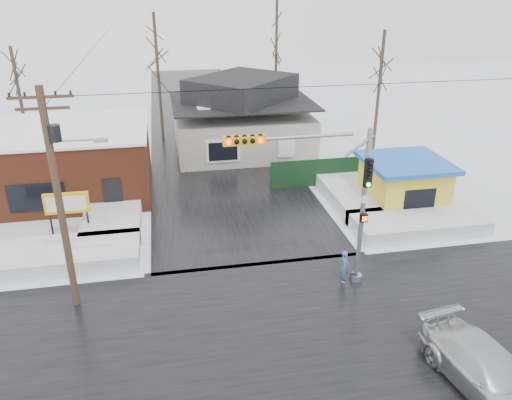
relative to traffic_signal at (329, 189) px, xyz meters
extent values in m
plane|color=white|center=(-2.43, -2.97, -4.54)|extent=(120.00, 120.00, 0.00)
cube|color=black|center=(-2.43, -2.97, -4.53)|extent=(10.00, 120.00, 0.02)
cube|color=black|center=(-2.43, -2.97, -4.53)|extent=(120.00, 10.00, 0.02)
cube|color=white|center=(-11.43, 4.03, -4.14)|extent=(7.00, 3.00, 0.80)
cube|color=white|center=(6.57, 4.03, -4.14)|extent=(7.00, 3.00, 0.80)
cube|color=white|center=(-9.43, 9.03, -4.14)|extent=(3.00, 8.00, 0.80)
cube|color=white|center=(4.57, 9.03, -4.14)|extent=(3.00, 8.00, 0.80)
cylinder|color=gray|center=(1.57, 0.03, -1.04)|extent=(0.20, 0.20, 7.00)
cylinder|color=gray|center=(1.57, 0.03, -4.39)|extent=(0.50, 0.50, 0.30)
cylinder|color=gray|center=(-1.43, 0.03, 2.26)|extent=(4.60, 0.14, 0.14)
cube|color=gold|center=(-3.43, 0.03, 2.26)|extent=(1.60, 0.28, 0.35)
sphere|color=#FF0C0C|center=(-4.03, -0.13, 2.26)|extent=(0.20, 0.20, 0.20)
sphere|color=#FF0C0C|center=(-2.83, -0.13, 2.26)|extent=(0.20, 0.20, 0.20)
cube|color=black|center=(1.57, -0.17, 0.66)|extent=(0.30, 0.22, 1.20)
sphere|color=#0CE533|center=(1.57, -0.31, 0.21)|extent=(0.18, 0.18, 0.18)
cube|color=black|center=(1.57, -0.17, -1.34)|extent=(0.30, 0.20, 0.35)
cylinder|color=#382619|center=(-10.43, 0.53, -0.04)|extent=(0.28, 0.28, 9.00)
cube|color=#382619|center=(-10.43, 0.53, 4.06)|extent=(2.20, 0.10, 0.10)
cube|color=#382619|center=(-10.43, 0.53, 3.66)|extent=(1.80, 0.10, 0.10)
cylinder|color=black|center=(-10.18, 0.53, 2.76)|extent=(0.44, 0.44, 0.60)
cylinder|color=gray|center=(-9.53, 0.53, 2.46)|extent=(1.80, 0.08, 0.08)
cube|color=gray|center=(-8.63, 0.53, 2.41)|extent=(0.50, 0.22, 0.12)
cube|color=brown|center=(-13.43, 13.03, -2.54)|extent=(12.00, 8.00, 4.00)
cube|color=white|center=(-13.43, 13.03, -0.49)|extent=(12.20, 8.20, 0.15)
cube|color=black|center=(-13.43, 9.01, -3.14)|extent=(3.00, 0.08, 1.60)
cube|color=black|center=(-9.43, 9.01, -3.44)|extent=(1.00, 0.08, 2.20)
cylinder|color=black|center=(-12.33, 6.53, -3.64)|extent=(0.10, 0.10, 1.80)
cylinder|color=black|center=(-10.53, 6.53, -3.64)|extent=(0.10, 0.10, 1.80)
cube|color=gold|center=(-11.43, 6.53, -2.54)|extent=(2.20, 0.18, 1.10)
cube|color=white|center=(-11.43, 6.42, -2.54)|extent=(1.90, 0.02, 0.80)
cube|color=#B6AFA4|center=(-0.43, 19.03, -3.04)|extent=(10.00, 8.00, 3.00)
cube|color=black|center=(-0.43, 19.03, -0.64)|extent=(10.40, 8.40, 0.12)
pyramid|color=black|center=(-0.43, 19.03, 0.32)|extent=(9.00, 7.00, 1.80)
cube|color=brown|center=(2.77, 20.03, 0.36)|extent=(0.70, 0.70, 1.40)
cube|color=white|center=(-2.43, 14.98, -3.14)|extent=(2.40, 0.12, 1.60)
cube|color=yellow|center=(7.07, 7.03, -3.24)|extent=(4.00, 4.00, 2.60)
cube|color=blue|center=(7.07, 7.03, -1.79)|extent=(4.60, 4.60, 0.25)
cube|color=black|center=(7.07, 5.00, -3.24)|extent=(1.80, 0.06, 1.20)
cube|color=black|center=(4.07, 11.03, -3.64)|extent=(8.00, 0.12, 1.80)
cylinder|color=#332821|center=(-6.43, 23.03, 0.46)|extent=(0.24, 0.24, 10.00)
cylinder|color=#332821|center=(3.57, 25.03, 1.46)|extent=(0.24, 0.24, 12.00)
cylinder|color=#332821|center=(9.57, 17.03, -0.04)|extent=(0.24, 0.24, 9.00)
cylinder|color=#332821|center=(-16.43, 21.03, -0.54)|extent=(0.24, 0.24, 8.00)
imported|color=#3D62AB|center=(0.99, 0.05, -3.78)|extent=(0.56, 0.65, 1.52)
imported|color=silver|center=(3.30, -6.87, -3.79)|extent=(2.88, 5.44, 1.50)
cube|color=black|center=(1.45, 0.03, -4.36)|extent=(0.30, 0.22, 0.35)
camera|label=1|loc=(-6.37, -17.65, 7.82)|focal=35.00mm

